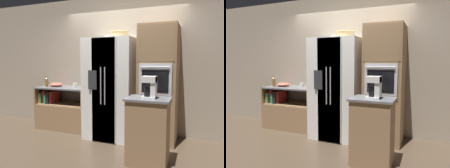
{
  "view_description": "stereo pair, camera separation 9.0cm",
  "coord_description": "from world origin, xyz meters",
  "views": [
    {
      "loc": [
        1.45,
        -3.82,
        1.47
      ],
      "look_at": [
        -0.04,
        -0.04,
        1.04
      ],
      "focal_mm": 35.0,
      "sensor_mm": 36.0,
      "label": 1
    },
    {
      "loc": [
        1.53,
        -3.78,
        1.47
      ],
      "look_at": [
        -0.04,
        -0.04,
        1.04
      ],
      "focal_mm": 35.0,
      "sensor_mm": 36.0,
      "label": 2
    }
  ],
  "objects": [
    {
      "name": "wall_oven",
      "position": [
        0.8,
        0.12,
        1.05
      ],
      "size": [
        0.66,
        0.73,
        2.09
      ],
      "color": "#93704C",
      "rests_on": "ground_plane"
    },
    {
      "name": "mug",
      "position": [
        -1.01,
        0.24,
        0.95
      ],
      "size": [
        0.11,
        0.08,
        0.09
      ],
      "color": "silver",
      "rests_on": "counter_left"
    },
    {
      "name": "fruit_bowl",
      "position": [
        -0.16,
        0.16,
        1.93
      ],
      "size": [
        0.24,
        0.24,
        0.08
      ],
      "color": "beige",
      "rests_on": "refrigerator"
    },
    {
      "name": "wall_back",
      "position": [
        0.0,
        0.49,
        1.4
      ],
      "size": [
        12.0,
        0.06,
        2.8
      ],
      "color": "tan",
      "rests_on": "ground_plane"
    },
    {
      "name": "wicker_basket",
      "position": [
        0.09,
        0.01,
        1.95
      ],
      "size": [
        0.35,
        0.35,
        0.12
      ],
      "color": "tan",
      "rests_on": "refrigerator"
    },
    {
      "name": "refrigerator",
      "position": [
        -0.08,
        0.05,
        0.94
      ],
      "size": [
        0.92,
        0.85,
        1.89
      ],
      "color": "white",
      "rests_on": "ground_plane"
    },
    {
      "name": "coffee_maker",
      "position": [
        0.86,
        -0.86,
        1.12
      ],
      "size": [
        0.19,
        0.18,
        0.31
      ],
      "color": "white",
      "rests_on": "island_counter"
    },
    {
      "name": "island_counter",
      "position": [
        0.82,
        -0.84,
        0.48
      ],
      "size": [
        0.61,
        0.47,
        0.96
      ],
      "color": "#93704C",
      "rests_on": "ground_plane"
    },
    {
      "name": "bottle_tall",
      "position": [
        -1.64,
        0.1,
        1.01
      ],
      "size": [
        0.07,
        0.07,
        0.24
      ],
      "color": "brown",
      "rests_on": "counter_left"
    },
    {
      "name": "ground_plane",
      "position": [
        0.0,
        0.0,
        0.0
      ],
      "size": [
        20.0,
        20.0,
        0.0
      ],
      "primitive_type": "plane",
      "color": "#4C3D2D"
    },
    {
      "name": "counter_left",
      "position": [
        -1.25,
        0.17,
        0.34
      ],
      "size": [
        1.18,
        0.59,
        0.9
      ],
      "color": "#93704C",
      "rests_on": "ground_plane"
    },
    {
      "name": "mixing_bowl",
      "position": [
        -1.47,
        0.21,
        0.95
      ],
      "size": [
        0.28,
        0.28,
        0.09
      ],
      "color": "#DB664C",
      "rests_on": "counter_left"
    }
  ]
}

